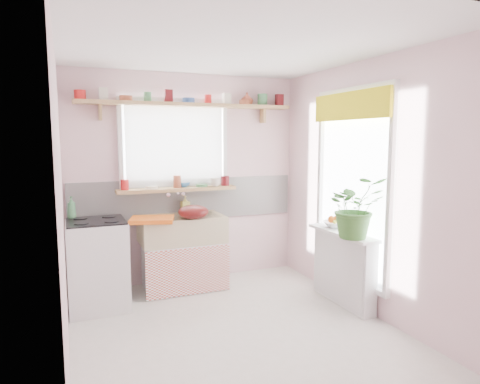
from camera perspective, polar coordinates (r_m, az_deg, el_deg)
name	(u,v)px	position (r m, az deg, el deg)	size (l,w,h in m)	color
room	(262,172)	(4.74, 2.99, 2.74)	(3.20, 3.20, 3.20)	silver
sink_unit	(182,252)	(5.04, -7.69, -7.90)	(0.95, 0.65, 1.11)	white
cooker	(98,264)	(4.65, -18.46, -9.12)	(0.58, 0.58, 0.93)	white
radiator_ledge	(343,267)	(4.68, 13.62, -9.64)	(0.22, 0.95, 0.78)	white
windowsill	(177,189)	(5.08, -8.36, 0.36)	(1.40, 0.22, 0.04)	tan
pine_shelf	(189,105)	(5.09, -6.86, 11.45)	(2.52, 0.24, 0.04)	tan
shelf_crockery	(189,98)	(5.09, -6.87, 12.29)	(2.47, 0.11, 0.12)	red
sill_crockery	(177,183)	(5.07, -8.37, 1.22)	(1.35, 0.11, 0.12)	red
dish_tray	(152,220)	(4.67, -11.64, -3.62)	(0.45, 0.34, 0.05)	orange
colander	(193,212)	(4.77, -6.24, -2.65)	(0.34, 0.34, 0.15)	#4F0D0E
jade_plant	(355,207)	(4.26, 15.14, -1.97)	(0.54, 0.47, 0.61)	#3A712D
fruit_bowl	(336,225)	(4.75, 12.71, -4.25)	(0.27, 0.27, 0.07)	silver
herb_pot	(341,219)	(4.67, 13.31, -3.47)	(0.12, 0.08, 0.23)	#2D6D2B
soap_bottle_sink	(185,204)	(5.15, -7.32, -1.64)	(0.09, 0.09, 0.21)	#CFC85C
sill_cup	(215,182)	(5.14, -3.34, 1.28)	(0.13, 0.13, 0.10)	beige
sill_bowl	(182,184)	(5.15, -7.70, 1.00)	(0.18, 0.18, 0.06)	#3774B4
shelf_vase	(247,99)	(5.40, 0.94, 12.29)	(0.15, 0.15, 0.16)	#A64833
cooker_bottle	(71,207)	(4.74, -21.56, -1.91)	(0.09, 0.09, 0.23)	#408050
fruit	(337,219)	(4.75, 12.74, -3.54)	(0.20, 0.14, 0.10)	#DA5812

